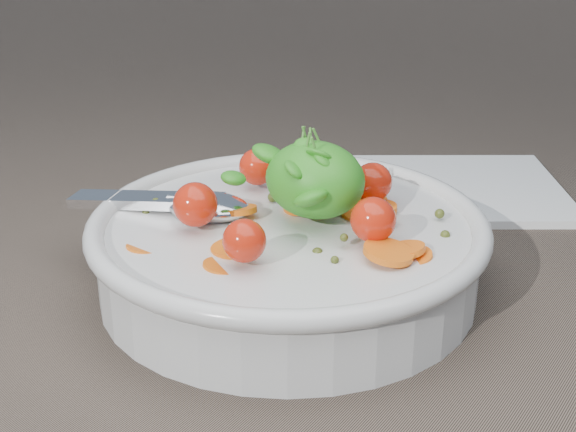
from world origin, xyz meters
The scene contains 3 objects.
ground centered at (0.00, 0.00, 0.00)m, with size 6.00×6.00×0.00m, color brown.
bowl centered at (-0.02, -0.01, 0.03)m, with size 0.28×0.26×0.11m.
napkin centered at (0.00, 0.22, 0.00)m, with size 0.18×0.16×0.01m, color white.
Camera 1 is at (0.24, -0.40, 0.26)m, focal length 50.00 mm.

